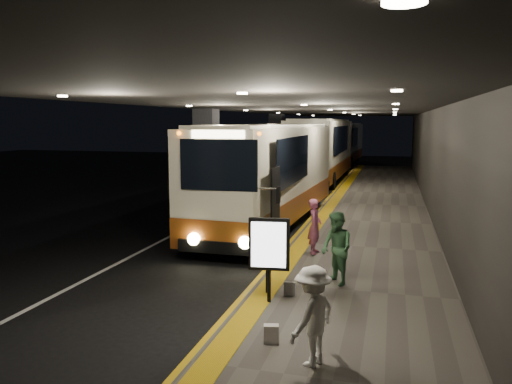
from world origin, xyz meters
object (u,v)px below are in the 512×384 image
Objects in this scene: passenger_waiting_white at (313,316)px; bag_polka at (290,289)px; passenger_waiting_green at (337,248)px; passenger_boarding at (315,226)px; bag_plain at (271,334)px; coach_main at (271,179)px; coach_second at (322,153)px; info_sign at (269,246)px; coach_third at (343,145)px; stanchion_post at (267,269)px.

bag_polka is (-0.96, 2.96, -0.63)m from passenger_waiting_white.
passenger_boarding is at bearing 159.25° from passenger_waiting_green.
bag_plain is at bearing -51.48° from passenger_waiting_green.
coach_main is 14.46m from coach_second.
coach_second is at bearing 149.10° from passenger_waiting_green.
passenger_waiting_white is at bearing -38.68° from passenger_waiting_green.
passenger_boarding reaches higher than bag_polka.
info_sign is (-1.22, -1.56, 0.36)m from passenger_waiting_green.
coach_second is 14.00m from coach_third.
coach_third is 6.55× the size of info_sign.
info_sign is at bearing -84.09° from coach_second.
coach_main reaches higher than info_sign.
passenger_waiting_white reaches higher than bag_plain.
coach_second is at bearing 87.57° from info_sign.
coach_second is 22.61m from bag_polka.
coach_second is 39.24× the size of bag_plain.
passenger_waiting_green is at bearing 49.72° from bag_polka.
info_sign is (2.10, -22.94, -0.54)m from coach_second.
bag_plain is (2.54, -10.36, -1.46)m from coach_main.
bag_plain is (2.60, -38.82, -1.45)m from coach_third.
coach_main is 28.46m from coach_third.
coach_second is 23.04m from info_sign.
passenger_waiting_green is at bearing 78.25° from bag_plain.
coach_second is at bearing 94.90° from stanchion_post.
passenger_waiting_white is (0.07, -4.00, -0.07)m from passenger_waiting_green.
stanchion_post reaches higher than bag_polka.
bag_polka is at bearing -70.88° from coach_main.
bag_polka is at bearing -138.07° from passenger_waiting_white.
passenger_waiting_green is (3.32, -35.38, -0.76)m from coach_third.
passenger_boarding is 1.45× the size of stanchion_post.
stanchion_post reaches higher than bag_plain.
coach_third is at bearing 85.59° from info_sign.
coach_main is at bearing 30.03° from passenger_boarding.
coach_third reaches higher than passenger_waiting_white.
passenger_boarding is at bearing -147.60° from passenger_waiting_white.
passenger_waiting_white is 5.13× the size of bag_polka.
bag_plain is 0.30× the size of stanchion_post.
coach_second reaches higher than passenger_boarding.
coach_second reaches higher than coach_main.
passenger_boarding is (2.35, -4.28, -0.84)m from coach_main.
stanchion_post is (-0.18, 0.52, -0.67)m from info_sign.
passenger_waiting_white is at bearing -81.70° from coach_second.
passenger_waiting_green reaches higher than stanchion_post.
info_sign is (-0.34, -0.52, 1.06)m from bag_polka.
passenger_boarding is 3.72m from stanchion_post.
coach_second is at bearing 92.79° from coach_main.
stanchion_post is (-1.47, 2.96, -0.24)m from passenger_waiting_white.
coach_main is 38.89× the size of bag_polka.
coach_second reaches higher than stanchion_post.
info_sign is at bearing 105.06° from bag_plain.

